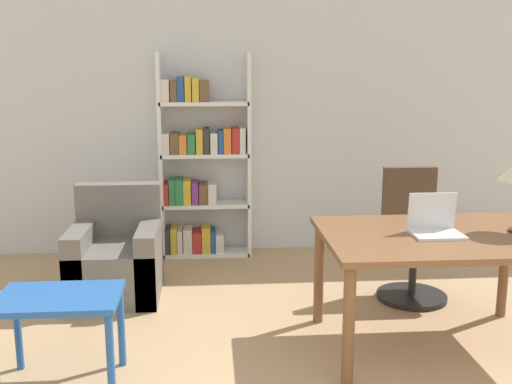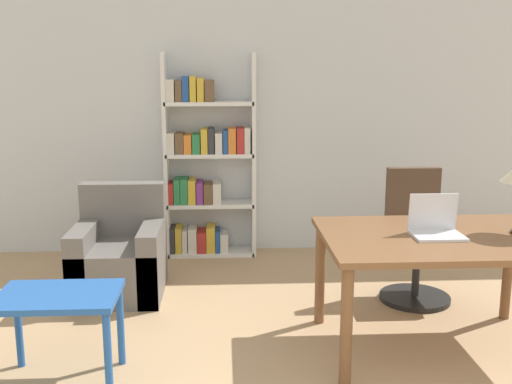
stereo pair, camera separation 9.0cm
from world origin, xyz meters
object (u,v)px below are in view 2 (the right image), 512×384
object	(u,v)px
armchair	(120,259)
side_table_blue	(59,308)
laptop	(436,227)
office_chair	(415,245)
desk	(440,249)
bookshelf	(204,169)

from	to	relation	value
armchair	side_table_blue	bearing A→B (deg)	-94.04
laptop	armchair	xyz separation A→B (m)	(-2.19, 1.15, -0.54)
office_chair	side_table_blue	distance (m)	2.75
desk	armchair	world-z (taller)	armchair
laptop	armchair	distance (m)	2.53
laptop	bookshelf	distance (m)	2.65
laptop	armchair	bearing A→B (deg)	152.26
office_chair	laptop	bearing A→B (deg)	-101.02
side_table_blue	bookshelf	bearing A→B (deg)	72.67
office_chair	bookshelf	world-z (taller)	bookshelf
desk	laptop	distance (m)	0.15
office_chair	armchair	xyz separation A→B (m)	(-2.37, 0.23, -0.14)
side_table_blue	desk	bearing A→B (deg)	7.17
desk	office_chair	xyz separation A→B (m)	(0.14, 0.92, -0.25)
laptop	side_table_blue	xyz separation A→B (m)	(-2.29, -0.29, -0.37)
bookshelf	desk	bearing A→B (deg)	-54.12
desk	armchair	xyz separation A→B (m)	(-2.23, 1.14, -0.39)
office_chair	side_table_blue	bearing A→B (deg)	-153.87
laptop	office_chair	xyz separation A→B (m)	(0.18, 0.92, -0.40)
side_table_blue	armchair	world-z (taller)	armchair
desk	office_chair	distance (m)	0.96
laptop	bookshelf	size ratio (longest dim) A/B	0.16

